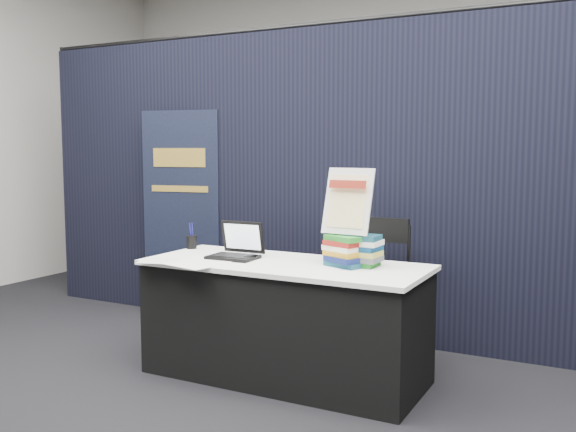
# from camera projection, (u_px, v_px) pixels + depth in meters

# --- Properties ---
(floor) EXTENTS (8.00, 8.00, 0.00)m
(floor) POSITION_uv_depth(u_px,v_px,m) (239.00, 407.00, 3.65)
(floor) COLOR black
(floor) RESTS_ON ground
(wall_back) EXTENTS (8.00, 0.02, 3.50)m
(wall_back) POSITION_uv_depth(u_px,v_px,m) (433.00, 123.00, 6.98)
(wall_back) COLOR #B9B6AE
(wall_back) RESTS_ON floor
(drape_partition) EXTENTS (6.00, 0.08, 2.40)m
(drape_partition) POSITION_uv_depth(u_px,v_px,m) (349.00, 183.00, 4.93)
(drape_partition) COLOR black
(drape_partition) RESTS_ON floor
(display_table) EXTENTS (1.80, 0.75, 0.75)m
(display_table) POSITION_uv_depth(u_px,v_px,m) (285.00, 320.00, 4.09)
(display_table) COLOR black
(display_table) RESTS_ON floor
(laptop) EXTENTS (0.32, 0.26, 0.24)m
(laptop) POSITION_uv_depth(u_px,v_px,m) (236.00, 249.00, 4.21)
(laptop) COLOR black
(laptop) RESTS_ON display_table
(mouse) EXTENTS (0.09, 0.13, 0.04)m
(mouse) POSITION_uv_depth(u_px,v_px,m) (250.00, 257.00, 4.15)
(mouse) COLOR black
(mouse) RESTS_ON display_table
(brochure_left) EXTENTS (0.31, 0.26, 0.00)m
(brochure_left) POSITION_uv_depth(u_px,v_px,m) (161.00, 261.00, 4.09)
(brochure_left) COLOR silver
(brochure_left) RESTS_ON display_table
(brochure_mid) EXTENTS (0.37, 0.30, 0.00)m
(brochure_mid) POSITION_uv_depth(u_px,v_px,m) (193.00, 264.00, 3.97)
(brochure_mid) COLOR white
(brochure_mid) RESTS_ON display_table
(brochure_right) EXTENTS (0.33, 0.23, 0.00)m
(brochure_right) POSITION_uv_depth(u_px,v_px,m) (208.00, 261.00, 4.11)
(brochure_right) COLOR white
(brochure_right) RESTS_ON display_table
(pen_cup) EXTENTS (0.09, 0.09, 0.09)m
(pen_cup) POSITION_uv_depth(u_px,v_px,m) (192.00, 242.00, 4.61)
(pen_cup) COLOR black
(pen_cup) RESTS_ON display_table
(book_stack_tall) EXTENTS (0.28, 0.25, 0.19)m
(book_stack_tall) POSITION_uv_depth(u_px,v_px,m) (345.00, 251.00, 3.91)
(book_stack_tall) COLOR #164454
(book_stack_tall) RESTS_ON display_table
(book_stack_short) EXTENTS (0.24, 0.19, 0.19)m
(book_stack_short) POSITION_uv_depth(u_px,v_px,m) (361.00, 250.00, 3.93)
(book_stack_short) COLOR #217B23
(book_stack_short) RESTS_ON display_table
(info_sign) EXTENTS (0.32, 0.16, 0.42)m
(info_sign) POSITION_uv_depth(u_px,v_px,m) (348.00, 202.00, 3.91)
(info_sign) COLOR black
(info_sign) RESTS_ON book_stack_tall
(pullup_banner) EXTENTS (0.77, 0.23, 1.79)m
(pullup_banner) POSITION_uv_depth(u_px,v_px,m) (181.00, 226.00, 5.59)
(pullup_banner) COLOR black
(pullup_banner) RESTS_ON floor
(stacking_chair) EXTENTS (0.46, 0.46, 0.99)m
(stacking_chair) POSITION_uv_depth(u_px,v_px,m) (370.00, 284.00, 4.36)
(stacking_chair) COLOR black
(stacking_chair) RESTS_ON floor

